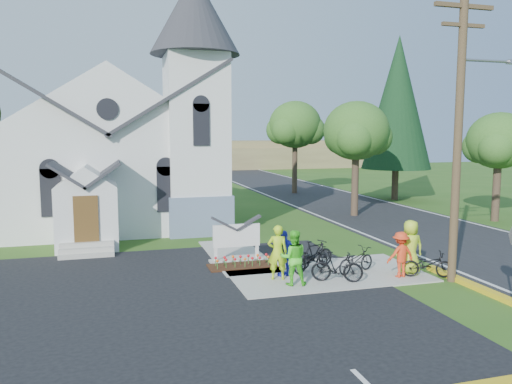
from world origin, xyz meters
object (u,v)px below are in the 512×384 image
object	(u,v)px
cyclist_0	(278,252)
bike_3	(337,267)
utility_pole	(460,124)
bike_0	(311,259)
bike_1	(315,254)
cyclist_4	(410,247)
cyclist_2	(284,253)
bike_4	(427,264)
cyclist_3	(401,254)
bike_2	(356,260)
church_sign	(236,236)
cyclist_1	(293,258)

from	to	relation	value
cyclist_0	bike_3	bearing A→B (deg)	169.41
utility_pole	bike_3	distance (m)	6.31
bike_0	bike_1	bearing A→B (deg)	-61.46
cyclist_4	utility_pole	bearing A→B (deg)	140.21
bike_1	cyclist_2	size ratio (longest dim) A/B	1.08
bike_4	bike_3	bearing A→B (deg)	104.45
cyclist_3	bike_1	bearing A→B (deg)	-41.22
bike_2	cyclist_4	xyz separation A→B (m)	(1.82, -0.64, 0.52)
church_sign	cyclist_2	size ratio (longest dim) A/B	1.34
bike_0	cyclist_4	bearing A→B (deg)	-134.49
bike_1	cyclist_4	bearing A→B (deg)	-137.08
bike_1	cyclist_4	distance (m)	3.47
bike_1	bike_3	xyz separation A→B (m)	(0.06, -1.84, -0.00)
bike_1	cyclist_4	xyz separation A→B (m)	(3.02, -1.63, 0.45)
church_sign	bike_1	distance (m)	3.24
church_sign	utility_pole	distance (m)	9.18
cyclist_0	bike_2	size ratio (longest dim) A/B	1.08
cyclist_2	cyclist_3	xyz separation A→B (m)	(3.90, -1.21, -0.02)
church_sign	cyclist_4	size ratio (longest dim) A/B	1.12
cyclist_4	cyclist_3	bearing A→B (deg)	33.69
cyclist_1	bike_4	distance (m)	4.90
utility_pole	bike_4	distance (m)	4.97
bike_0	bike_3	size ratio (longest dim) A/B	1.00
cyclist_2	cyclist_4	world-z (taller)	cyclist_4
bike_4	cyclist_0	bearing A→B (deg)	97.40
cyclist_4	cyclist_2	bearing A→B (deg)	-3.95
cyclist_1	cyclist_4	size ratio (longest dim) A/B	0.94
church_sign	bike_3	xyz separation A→B (m)	(2.60, -3.81, -0.45)
bike_0	bike_2	world-z (taller)	bike_2
cyclist_1	bike_4	world-z (taller)	cyclist_1
bike_1	cyclist_3	distance (m)	3.12
bike_0	bike_3	xyz separation A→B (m)	(0.37, -1.43, 0.07)
cyclist_1	cyclist_3	xyz separation A→B (m)	(3.95, -0.17, -0.12)
bike_2	utility_pole	bearing A→B (deg)	-143.69
cyclist_2	church_sign	bearing A→B (deg)	-83.34
bike_0	cyclist_1	xyz separation A→B (m)	(-1.18, -1.32, 0.46)
church_sign	cyclist_4	world-z (taller)	cyclist_4
cyclist_1	cyclist_4	xyz separation A→B (m)	(4.51, 0.10, 0.05)
bike_2	cyclist_4	distance (m)	2.00
cyclist_4	bike_3	bearing A→B (deg)	11.94
cyclist_0	bike_1	bearing A→B (deg)	-137.05
cyclist_3	bike_2	bearing A→B (deg)	-39.30
cyclist_2	bike_4	distance (m)	5.05
cyclist_1	cyclist_3	world-z (taller)	cyclist_1
utility_pole	bike_4	world-z (taller)	utility_pole
church_sign	utility_pole	world-z (taller)	utility_pole
cyclist_3	utility_pole	bearing A→B (deg)	148.46
cyclist_1	cyclist_2	world-z (taller)	cyclist_1
bike_4	cyclist_2	bearing A→B (deg)	93.22
cyclist_1	cyclist_4	bearing A→B (deg)	-164.76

